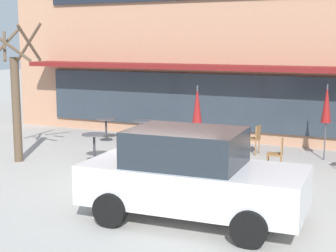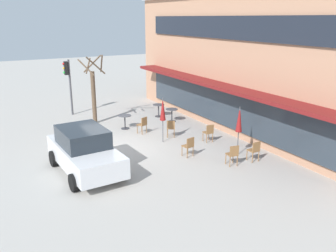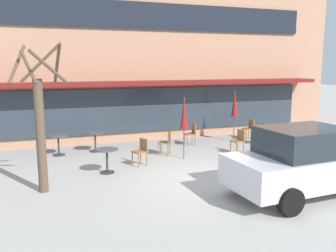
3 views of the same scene
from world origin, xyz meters
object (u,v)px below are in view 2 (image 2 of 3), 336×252
object	(u,v)px
parked_sedan	(84,151)
traffic_light_pole	(68,78)
patio_umbrella_cream_folded	(163,109)
cafe_table_streetside	(159,108)
cafe_chair_0	(171,127)
cafe_chair_3	(143,124)
cafe_chair_2	(209,132)
cafe_chair_1	(189,145)
cafe_chair_5	(254,150)
street_tree	(94,92)
cafe_table_by_tree	(125,120)
cafe_chair_4	(233,154)
patio_umbrella_green_folded	(239,120)
cafe_table_near_wall	(172,113)

from	to	relation	value
parked_sedan	traffic_light_pole	distance (m)	9.14
patio_umbrella_cream_folded	traffic_light_pole	bearing A→B (deg)	-159.97
cafe_table_streetside	patio_umbrella_cream_folded	bearing A→B (deg)	-24.88
cafe_chair_0	cafe_chair_3	world-z (taller)	same
patio_umbrella_cream_folded	cafe_chair_2	world-z (taller)	patio_umbrella_cream_folded
cafe_chair_1	cafe_chair_5	xyz separation A→B (m)	(1.78, 2.12, 0.00)
cafe_chair_1	cafe_chair_5	world-z (taller)	same
cafe_chair_3	cafe_chair_2	bearing A→B (deg)	38.90
cafe_chair_1	traffic_light_pole	distance (m)	10.03
cafe_chair_1	street_tree	xyz separation A→B (m)	(-6.98, -1.93, 1.31)
traffic_light_pole	patio_umbrella_cream_folded	bearing A→B (deg)	20.03
cafe_table_by_tree	cafe_chair_2	xyz separation A→B (m)	(3.98, 2.72, 0.01)
cafe_chair_2	parked_sedan	distance (m)	6.27
parked_sedan	cafe_chair_4	bearing A→B (deg)	66.82
cafe_table_by_tree	cafe_chair_4	distance (m)	7.08
cafe_chair_0	street_tree	world-z (taller)	street_tree
traffic_light_pole	patio_umbrella_green_folded	bearing A→B (deg)	24.14
patio_umbrella_green_folded	traffic_light_pole	distance (m)	11.41
cafe_chair_5	cafe_chair_0	bearing A→B (deg)	-161.37
cafe_table_by_tree	street_tree	size ratio (longest dim) A/B	0.19
cafe_chair_3	cafe_chair_1	bearing A→B (deg)	5.32
patio_umbrella_green_folded	cafe_chair_4	bearing A→B (deg)	-48.87
cafe_table_streetside	cafe_chair_1	size ratio (longest dim) A/B	0.85
cafe_table_near_wall	cafe_chair_4	xyz separation A→B (m)	(6.79, -1.00, 0.01)
cafe_table_near_wall	traffic_light_pole	distance (m)	6.71
cafe_chair_3	parked_sedan	bearing A→B (deg)	-50.73
cafe_chair_3	cafe_table_near_wall	bearing A→B (deg)	116.28
cafe_chair_3	cafe_chair_5	size ratio (longest dim) A/B	1.00
cafe_chair_2	cafe_chair_0	bearing A→B (deg)	-140.99
cafe_chair_1	street_tree	world-z (taller)	street_tree
cafe_chair_0	cafe_chair_5	xyz separation A→B (m)	(4.45, 1.50, 0.00)
cafe_chair_3	traffic_light_pole	size ratio (longest dim) A/B	0.26
patio_umbrella_green_folded	cafe_chair_4	distance (m)	1.64
cafe_table_streetside	cafe_table_near_wall	bearing A→B (deg)	6.59
cafe_chair_5	cafe_chair_3	bearing A→B (deg)	-156.37
cafe_table_streetside	traffic_light_pole	distance (m)	5.78
cafe_table_by_tree	cafe_chair_0	bearing A→B (deg)	31.22
patio_umbrella_cream_folded	cafe_table_by_tree	bearing A→B (deg)	-164.39
cafe_chair_1	cafe_chair_5	size ratio (longest dim) A/B	1.00
cafe_chair_3	parked_sedan	size ratio (longest dim) A/B	0.21
cafe_table_by_tree	cafe_chair_3	xyz separation A→B (m)	(1.22, 0.50, 0.01)
cafe_chair_1	cafe_chair_4	bearing A→B (deg)	31.47
parked_sedan	cafe_chair_5	bearing A→B (deg)	69.75
cafe_table_by_tree	patio_umbrella_green_folded	xyz separation A→B (m)	(6.02, 2.82, 1.11)
cafe_chair_4	cafe_chair_5	world-z (taller)	same
cafe_chair_2	cafe_chair_3	distance (m)	3.54
cafe_chair_4	traffic_light_pole	size ratio (longest dim) A/B	0.26
cafe_table_near_wall	traffic_light_pole	bearing A→B (deg)	-132.91
cafe_table_by_tree	cafe_chair_1	distance (m)	5.20
cafe_chair_1	cafe_chair_4	xyz separation A→B (m)	(1.70, 1.04, 0.00)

